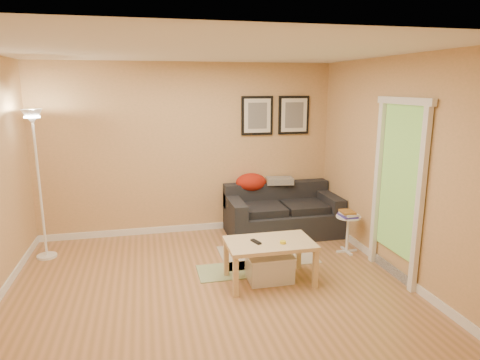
{
  "coord_description": "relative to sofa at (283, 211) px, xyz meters",
  "views": [
    {
      "loc": [
        -0.64,
        -4.37,
        2.26
      ],
      "look_at": [
        0.55,
        0.85,
        1.05
      ],
      "focal_mm": 31.44,
      "sensor_mm": 36.0,
      "label": 1
    }
  ],
  "objects": [
    {
      "name": "storage_bin",
      "position": [
        -0.66,
        -1.49,
        -0.21
      ],
      "size": [
        0.53,
        0.39,
        0.33
      ],
      "primitive_type": null,
      "color": "white",
      "rests_on": "ground"
    },
    {
      "name": "wall_front",
      "position": [
        -1.38,
        -3.53,
        0.92
      ],
      "size": [
        4.5,
        0.0,
        4.5
      ],
      "primitive_type": "plane",
      "rotation": [
        -1.57,
        0.0,
        0.0
      ],
      "color": "tan",
      "rests_on": "ground"
    },
    {
      "name": "doorway",
      "position": [
        0.82,
        -1.68,
        0.65
      ],
      "size": [
        0.12,
        1.01,
        2.13
      ],
      "primitive_type": null,
      "color": "white",
      "rests_on": "ground"
    },
    {
      "name": "sofa",
      "position": [
        0.0,
        0.0,
        0.0
      ],
      "size": [
        1.7,
        0.9,
        0.75
      ],
      "primitive_type": null,
      "color": "black",
      "rests_on": "ground"
    },
    {
      "name": "green_runner",
      "position": [
        -1.11,
        -1.15,
        -0.37
      ],
      "size": [
        0.7,
        0.5,
        0.01
      ],
      "primitive_type": "cube",
      "color": "#668C4C",
      "rests_on": "ground"
    },
    {
      "name": "framed_print_right",
      "position": [
        0.3,
        0.45,
        1.43
      ],
      "size": [
        0.5,
        0.04,
        0.6
      ],
      "primitive_type": null,
      "color": "black",
      "rests_on": "wall_back"
    },
    {
      "name": "baseboard_back",
      "position": [
        -1.38,
        0.46,
        -0.33
      ],
      "size": [
        4.5,
        0.02,
        0.1
      ],
      "primitive_type": "cube",
      "color": "white",
      "rests_on": "ground"
    },
    {
      "name": "book_stack",
      "position": [
        0.62,
        -0.9,
        0.18
      ],
      "size": [
        0.23,
        0.28,
        0.08
      ],
      "primitive_type": null,
      "rotation": [
        0.0,
        0.0,
        0.15
      ],
      "color": "#3A2F8E",
      "rests_on": "side_table"
    },
    {
      "name": "side_table",
      "position": [
        0.64,
        -0.89,
        -0.12
      ],
      "size": [
        0.34,
        0.34,
        0.52
      ],
      "primitive_type": null,
      "color": "white",
      "rests_on": "ground"
    },
    {
      "name": "wall_right",
      "position": [
        0.87,
        -1.53,
        0.92
      ],
      "size": [
        0.0,
        4.0,
        4.0
      ],
      "primitive_type": "plane",
      "rotation": [
        1.57,
        0.0,
        -1.57
      ],
      "color": "tan",
      "rests_on": "ground"
    },
    {
      "name": "floor",
      "position": [
        -1.38,
        -1.53,
        -0.38
      ],
      "size": [
        4.5,
        4.5,
        0.0
      ],
      "primitive_type": "plane",
      "color": "#B1784C",
      "rests_on": "ground"
    },
    {
      "name": "tape_roll",
      "position": [
        -0.54,
        -1.62,
        0.14
      ],
      "size": [
        0.07,
        0.07,
        0.03
      ],
      "primitive_type": "cylinder",
      "color": "yellow",
      "rests_on": "coffee_table"
    },
    {
      "name": "baseboard_right",
      "position": [
        0.86,
        -1.53,
        -0.33
      ],
      "size": [
        0.02,
        4.0,
        0.1
      ],
      "primitive_type": "cube",
      "color": "white",
      "rests_on": "ground"
    },
    {
      "name": "remote_control",
      "position": [
        -0.84,
        -1.52,
        0.14
      ],
      "size": [
        0.1,
        0.17,
        0.02
      ],
      "primitive_type": "cube",
      "rotation": [
        0.0,
        0.0,
        0.34
      ],
      "color": "black",
      "rests_on": "coffee_table"
    },
    {
      "name": "ceiling",
      "position": [
        -1.38,
        -1.53,
        2.23
      ],
      "size": [
        4.5,
        4.5,
        0.0
      ],
      "primitive_type": "plane",
      "rotation": [
        3.14,
        0.0,
        0.0
      ],
      "color": "white",
      "rests_on": "wall_back"
    },
    {
      "name": "area_rug",
      "position": [
        -0.47,
        -0.75,
        -0.37
      ],
      "size": [
        1.25,
        0.85,
        0.01
      ],
      "primitive_type": "cube",
      "color": "#BFAF97",
      "rests_on": "ground"
    },
    {
      "name": "framed_print_left",
      "position": [
        -0.3,
        0.45,
        1.43
      ],
      "size": [
        0.5,
        0.04,
        0.6
      ],
      "primitive_type": null,
      "color": "black",
      "rests_on": "wall_back"
    },
    {
      "name": "red_throw",
      "position": [
        -0.42,
        0.33,
        0.4
      ],
      "size": [
        0.48,
        0.36,
        0.28
      ],
      "primitive_type": null,
      "color": "red",
      "rests_on": "sofa"
    },
    {
      "name": "wall_back",
      "position": [
        -1.38,
        0.47,
        0.92
      ],
      "size": [
        4.5,
        0.0,
        4.5
      ],
      "primitive_type": "plane",
      "rotation": [
        1.57,
        0.0,
        0.0
      ],
      "color": "tan",
      "rests_on": "ground"
    },
    {
      "name": "plaid_throw",
      "position": [
        0.04,
        0.3,
        0.41
      ],
      "size": [
        0.45,
        0.32,
        0.1
      ],
      "primitive_type": null,
      "rotation": [
        0.0,
        0.0,
        -0.14
      ],
      "color": "tan",
      "rests_on": "sofa"
    },
    {
      "name": "coffee_table",
      "position": [
        -0.67,
        -1.52,
        -0.12
      ],
      "size": [
        1.01,
        0.63,
        0.5
      ],
      "primitive_type": null,
      "rotation": [
        0.0,
        0.0,
        -0.02
      ],
      "color": "#DEBD87",
      "rests_on": "ground"
    },
    {
      "name": "floor_lamp",
      "position": [
        -3.38,
        -0.16,
        0.56
      ],
      "size": [
        0.26,
        0.26,
        1.98
      ],
      "primitive_type": null,
      "color": "white",
      "rests_on": "ground"
    }
  ]
}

